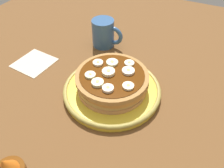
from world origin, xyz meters
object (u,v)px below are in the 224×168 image
at_px(banana_slice_4, 128,86).
at_px(coffee_mug, 104,33).
at_px(banana_slice_3, 112,63).
at_px(plate, 112,90).
at_px(banana_slice_2, 98,63).
at_px(banana_slice_6, 128,71).
at_px(banana_slice_8, 129,63).
at_px(banana_slice_1, 90,75).
at_px(napkin, 34,62).
at_px(pancake_stack, 112,81).
at_px(banana_slice_7, 98,83).
at_px(banana_slice_5, 108,89).
at_px(banana_slice_0, 109,72).

distance_m(banana_slice_4, coffee_mug, 0.29).
bearing_deg(banana_slice_3, plate, -64.68).
bearing_deg(banana_slice_2, banana_slice_6, 2.37).
bearing_deg(banana_slice_4, banana_slice_6, 112.54).
height_order(banana_slice_3, banana_slice_8, banana_slice_3).
bearing_deg(banana_slice_1, napkin, 170.16).
relative_size(pancake_stack, napkin, 1.75).
bearing_deg(pancake_stack, banana_slice_3, 116.19).
relative_size(plate, banana_slice_1, 9.55).
relative_size(pancake_stack, banana_slice_1, 6.98).
xyz_separation_m(banana_slice_3, banana_slice_7, (0.00, -0.09, 0.00)).
distance_m(plate, banana_slice_5, 0.08).
height_order(pancake_stack, banana_slice_7, banana_slice_7).
bearing_deg(banana_slice_2, napkin, -177.06).
distance_m(plate, banana_slice_8, 0.08).
relative_size(banana_slice_4, banana_slice_6, 0.87).
height_order(banana_slice_0, banana_slice_1, banana_slice_0).
relative_size(banana_slice_3, banana_slice_5, 1.14).
distance_m(plate, banana_slice_7, 0.08).
height_order(plate, banana_slice_0, banana_slice_0).
bearing_deg(banana_slice_5, banana_slice_7, 168.24).
height_order(banana_slice_4, banana_slice_6, banana_slice_6).
distance_m(banana_slice_3, banana_slice_5, 0.10).
distance_m(banana_slice_5, coffee_mug, 0.29).
distance_m(pancake_stack, banana_slice_6, 0.05).
bearing_deg(pancake_stack, banana_slice_8, 68.41).
distance_m(banana_slice_1, banana_slice_6, 0.10).
xyz_separation_m(banana_slice_5, banana_slice_7, (-0.03, 0.01, 0.00)).
height_order(plate, banana_slice_5, banana_slice_5).
bearing_deg(banana_slice_0, coffee_mug, 120.52).
bearing_deg(banana_slice_2, plate, -23.42).
xyz_separation_m(banana_slice_2, banana_slice_7, (0.04, -0.07, 0.00)).
bearing_deg(pancake_stack, banana_slice_2, 157.75).
height_order(banana_slice_6, coffee_mug, coffee_mug).
bearing_deg(banana_slice_7, banana_slice_4, 17.51).
bearing_deg(banana_slice_4, pancake_stack, 154.71).
bearing_deg(napkin, plate, -2.27).
bearing_deg(banana_slice_2, banana_slice_7, -62.35).
xyz_separation_m(banana_slice_7, napkin, (-0.26, 0.06, -0.07)).
distance_m(banana_slice_6, napkin, 0.32).
height_order(banana_slice_2, banana_slice_7, banana_slice_7).
bearing_deg(banana_slice_5, banana_slice_3, 110.07).
height_order(pancake_stack, banana_slice_1, banana_slice_1).
bearing_deg(banana_slice_0, banana_slice_2, 154.62).
xyz_separation_m(plate, banana_slice_6, (0.03, 0.03, 0.06)).
bearing_deg(banana_slice_0, banana_slice_5, -65.81).
xyz_separation_m(pancake_stack, banana_slice_4, (0.05, -0.03, 0.03)).
xyz_separation_m(banana_slice_0, banana_slice_2, (-0.04, 0.02, -0.00)).
relative_size(banana_slice_0, banana_slice_1, 1.22).
relative_size(banana_slice_2, banana_slice_8, 1.03).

